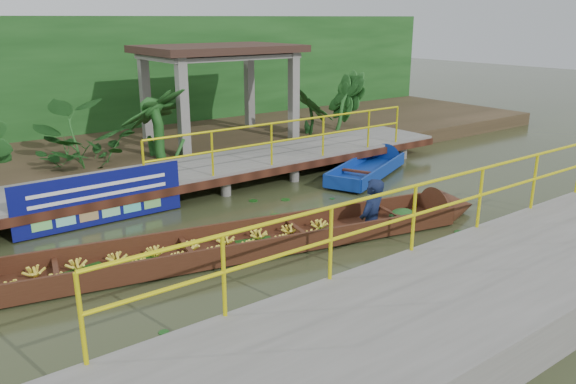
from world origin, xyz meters
TOP-DOWN VIEW (x-y plane):
  - ground at (0.00, 0.00)m, footprint 80.00×80.00m
  - land_strip at (0.00, 7.50)m, footprint 30.00×8.00m
  - far_dock at (0.02, 3.43)m, footprint 16.00×2.06m
  - near_dock at (1.00, -4.20)m, footprint 18.00×2.40m
  - pavilion at (3.00, 6.30)m, footprint 4.40×3.00m
  - foliage_backdrop at (0.00, 10.00)m, footprint 30.00×0.80m
  - vendor_boat at (-0.05, -0.39)m, footprint 10.29×3.12m
  - moored_blue_boat at (5.51, 2.23)m, footprint 3.73×2.35m
  - blue_banner at (-1.96, 2.48)m, footprint 3.35×0.04m
  - tropical_plants at (0.39, 5.30)m, footprint 14.48×1.48m

SIDE VIEW (x-z plane):
  - ground at x=0.00m, z-range 0.00..0.00m
  - moored_blue_boat at x=5.51m, z-range -0.28..0.59m
  - land_strip at x=0.00m, z-range 0.00..0.45m
  - vendor_boat at x=-0.05m, z-range -0.88..1.40m
  - near_dock at x=1.00m, z-range -0.56..1.16m
  - far_dock at x=0.02m, z-range -0.35..1.30m
  - blue_banner at x=-1.96m, z-range 0.03..1.08m
  - tropical_plants at x=0.39m, z-range 0.45..2.30m
  - foliage_backdrop at x=0.00m, z-range 0.00..4.00m
  - pavilion at x=3.00m, z-range 1.32..4.32m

